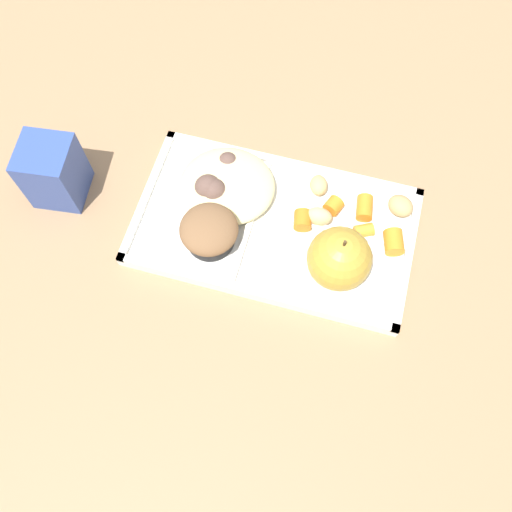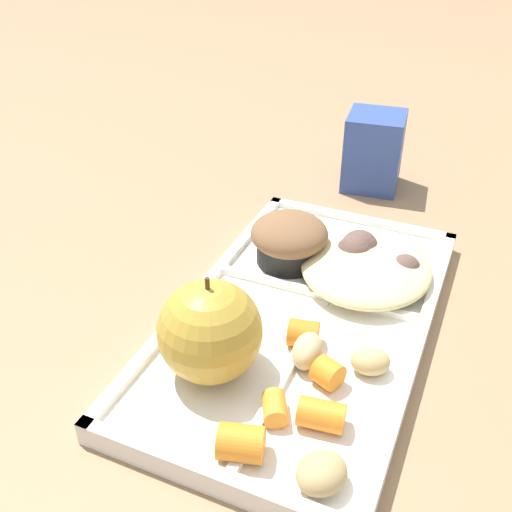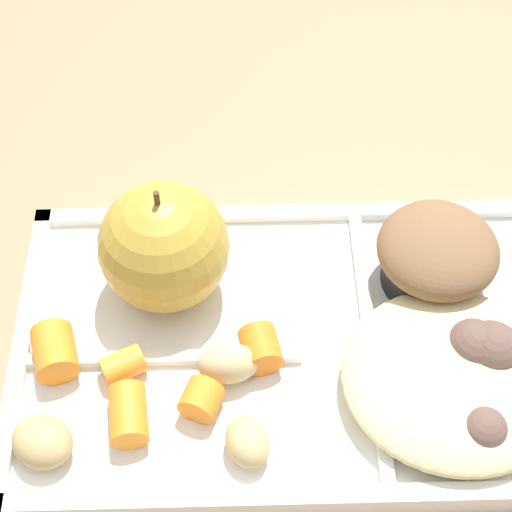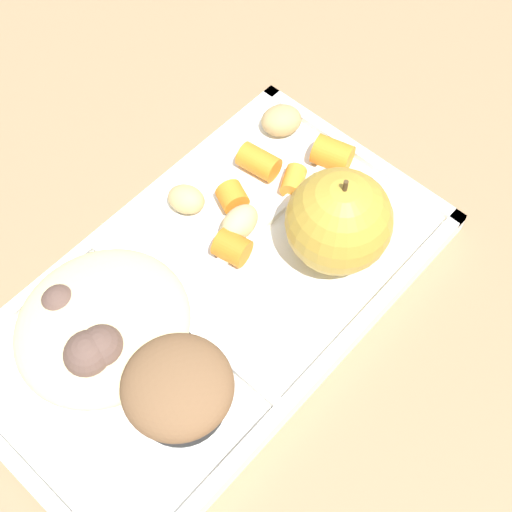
% 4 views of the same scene
% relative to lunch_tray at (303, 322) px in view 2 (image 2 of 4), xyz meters
% --- Properties ---
extents(ground, '(6.00, 6.00, 0.00)m').
position_rel_lunch_tray_xyz_m(ground, '(0.00, 0.00, -0.01)').
color(ground, '#997551').
extents(lunch_tray, '(0.39, 0.22, 0.02)m').
position_rel_lunch_tray_xyz_m(lunch_tray, '(0.00, 0.00, 0.00)').
color(lunch_tray, white).
rests_on(lunch_tray, ground).
extents(green_apple, '(0.08, 0.08, 0.09)m').
position_rel_lunch_tray_xyz_m(green_apple, '(-0.10, 0.05, 0.05)').
color(green_apple, '#B79333').
rests_on(green_apple, lunch_tray).
extents(bran_muffin, '(0.08, 0.08, 0.05)m').
position_rel_lunch_tray_xyz_m(bran_muffin, '(0.08, 0.05, 0.03)').
color(bran_muffin, black).
rests_on(bran_muffin, lunch_tray).
extents(carrot_slice_large, '(0.03, 0.03, 0.02)m').
position_rel_lunch_tray_xyz_m(carrot_slice_large, '(-0.04, -0.01, 0.02)').
color(carrot_slice_large, orange).
rests_on(carrot_slice_large, lunch_tray).
extents(carrot_slice_edge, '(0.03, 0.04, 0.03)m').
position_rel_lunch_tray_xyz_m(carrot_slice_edge, '(-0.17, -0.01, 0.02)').
color(carrot_slice_edge, orange).
rests_on(carrot_slice_edge, lunch_tray).
extents(carrot_slice_diagonal, '(0.03, 0.03, 0.02)m').
position_rel_lunch_tray_xyz_m(carrot_slice_diagonal, '(-0.07, -0.05, 0.02)').
color(carrot_slice_diagonal, orange).
rests_on(carrot_slice_diagonal, lunch_tray).
extents(carrot_slice_near_corner, '(0.03, 0.04, 0.02)m').
position_rel_lunch_tray_xyz_m(carrot_slice_near_corner, '(-0.12, -0.06, 0.02)').
color(carrot_slice_near_corner, orange).
rests_on(carrot_slice_near_corner, lunch_tray).
extents(carrot_slice_back, '(0.03, 0.03, 0.02)m').
position_rel_lunch_tray_xyz_m(carrot_slice_back, '(-0.12, -0.02, 0.02)').
color(carrot_slice_back, orange).
rests_on(carrot_slice_back, lunch_tray).
extents(potato_chunk_golden, '(0.04, 0.03, 0.03)m').
position_rel_lunch_tray_xyz_m(potato_chunk_golden, '(-0.06, -0.02, 0.02)').
color(potato_chunk_golden, tan).
rests_on(potato_chunk_golden, lunch_tray).
extents(potato_chunk_small, '(0.05, 0.05, 0.02)m').
position_rel_lunch_tray_xyz_m(potato_chunk_small, '(-0.17, -0.07, 0.02)').
color(potato_chunk_small, tan).
rests_on(potato_chunk_small, lunch_tray).
extents(potato_chunk_wedge, '(0.03, 0.04, 0.02)m').
position_rel_lunch_tray_xyz_m(potato_chunk_wedge, '(-0.05, -0.07, 0.02)').
color(potato_chunk_wedge, tan).
rests_on(potato_chunk_wedge, lunch_tray).
extents(egg_noodle_pile, '(0.14, 0.13, 0.03)m').
position_rel_lunch_tray_xyz_m(egg_noodle_pile, '(0.08, -0.04, 0.02)').
color(egg_noodle_pile, beige).
rests_on(egg_noodle_pile, lunch_tray).
extents(meatball_side, '(0.04, 0.04, 0.04)m').
position_rel_lunch_tray_xyz_m(meatball_side, '(0.10, -0.02, 0.03)').
color(meatball_side, brown).
rests_on(meatball_side, lunch_tray).
extents(meatball_center, '(0.03, 0.03, 0.03)m').
position_rel_lunch_tray_xyz_m(meatball_center, '(0.09, -0.07, 0.02)').
color(meatball_center, brown).
rests_on(meatball_center, lunch_tray).
extents(meatball_front, '(0.04, 0.04, 0.04)m').
position_rel_lunch_tray_xyz_m(meatball_front, '(0.09, -0.02, 0.03)').
color(meatball_front, brown).
rests_on(meatball_front, lunch_tray).
extents(plastic_fork, '(0.16, 0.03, 0.00)m').
position_rel_lunch_tray_xyz_m(plastic_fork, '(0.11, -0.02, 0.01)').
color(plastic_fork, silver).
rests_on(plastic_fork, lunch_tray).
extents(milk_carton, '(0.08, 0.08, 0.10)m').
position_rel_lunch_tray_xyz_m(milk_carton, '(0.32, 0.02, 0.04)').
color(milk_carton, '#334C99').
rests_on(milk_carton, ground).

